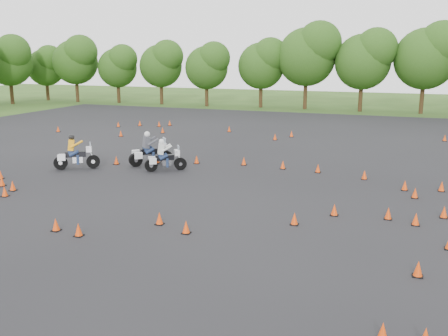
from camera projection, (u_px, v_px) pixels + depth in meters
ground at (188, 220)px, 19.06m from camera, size 140.00×140.00×0.00m
asphalt_pad at (238, 183)px, 24.55m from camera, size 62.00×62.00×0.00m
treeline at (353, 70)px, 49.30m from camera, size 87.23×32.40×10.46m
traffic_cones at (241, 176)px, 25.13m from camera, size 36.00×33.43×0.45m
rider_grey at (150, 148)px, 28.33m from camera, size 2.35×2.39×1.98m
rider_yellow at (76, 152)px, 27.32m from camera, size 2.51×1.95×1.91m
rider_white at (166, 155)px, 26.97m from camera, size 2.27×1.88×1.76m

